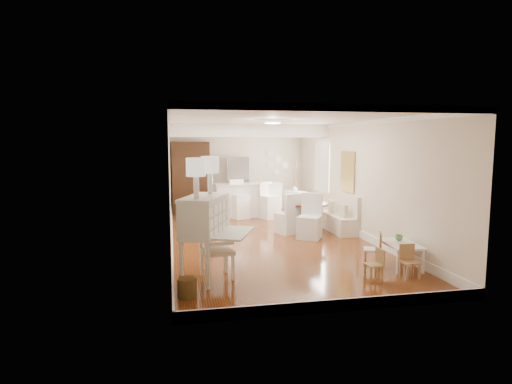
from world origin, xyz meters
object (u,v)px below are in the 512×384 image
object	(u,v)px
gustavian_armchair	(217,250)
sideboard	(295,203)
kids_table	(400,255)
kids_chair_b	(373,249)
pantry_cabinet	(191,178)
wicker_basket	(187,288)
kids_chair_c	(410,262)
kids_chair_a	(374,264)
bar_stool_right	(269,201)
dining_table	(307,217)
breakfast_counter	(248,200)
bar_stool_left	(240,199)
fridge	(249,184)
slip_chair_near	(310,216)
slip_chair_far	(287,213)
secretary_bureau	(204,238)

from	to	relation	value
gustavian_armchair	sideboard	xyz separation A→B (m)	(3.11, 5.91, -0.11)
kids_table	kids_chair_b	size ratio (longest dim) A/B	1.40
gustavian_armchair	pantry_cabinet	world-z (taller)	pantry_cabinet
wicker_basket	kids_table	distance (m)	4.00
kids_chair_b	kids_chair_c	size ratio (longest dim) A/B	1.13
kids_chair_a	bar_stool_right	world-z (taller)	bar_stool_right
dining_table	breakfast_counter	world-z (taller)	breakfast_counter
kids_chair_c	breakfast_counter	distance (m)	6.67
dining_table	bar_stool_left	xyz separation A→B (m)	(-1.41, 2.17, 0.21)
gustavian_armchair	pantry_cabinet	bearing A→B (deg)	-6.80
bar_stool_left	fridge	bearing A→B (deg)	47.54
slip_chair_near	sideboard	distance (m)	3.43
bar_stool_left	fridge	distance (m)	1.47
gustavian_armchair	fridge	distance (m)	7.10
gustavian_armchair	dining_table	world-z (taller)	gustavian_armchair
breakfast_counter	pantry_cabinet	bearing A→B (deg)	147.57
kids_table	bar_stool_left	bearing A→B (deg)	110.82
pantry_cabinet	fridge	distance (m)	1.92
bar_stool_right	slip_chair_far	bearing A→B (deg)	-114.77
secretary_bureau	kids_chair_c	distance (m)	3.51
secretary_bureau	bar_stool_left	xyz separation A→B (m)	(1.49, 5.50, -0.12)
bar_stool_right	wicker_basket	bearing A→B (deg)	-137.94
gustavian_armchair	sideboard	bearing A→B (deg)	-35.48
kids_chair_c	bar_stool_left	distance (m)	6.48
bar_stool_right	breakfast_counter	bearing A→B (deg)	114.06
kids_chair_c	breakfast_counter	size ratio (longest dim) A/B	0.28
gustavian_armchair	wicker_basket	size ratio (longest dim) A/B	3.36
gustavian_armchair	sideboard	size ratio (longest dim) A/B	1.23
bar_stool_right	kids_chair_a	bearing A→B (deg)	-110.24
secretary_bureau	wicker_basket	distance (m)	1.05
kids_chair_c	pantry_cabinet	world-z (taller)	pantry_cabinet
kids_table	slip_chair_far	size ratio (longest dim) A/B	0.89
breakfast_counter	kids_chair_a	bearing A→B (deg)	-81.39
wicker_basket	kids_table	bearing A→B (deg)	11.04
secretary_bureau	wicker_basket	bearing A→B (deg)	-88.74
kids_chair_c	breakfast_counter	xyz separation A→B (m)	(-1.62, 6.47, 0.22)
slip_chair_near	bar_stool_left	distance (m)	3.22
secretary_bureau	dining_table	bearing A→B (deg)	72.10
secretary_bureau	kids_chair_c	world-z (taller)	secretary_bureau
wicker_basket	sideboard	xyz separation A→B (m)	(3.65, 6.71, 0.23)
kids_chair_c	slip_chair_far	bearing A→B (deg)	106.54
kids_chair_b	breakfast_counter	distance (m)	5.84
kids_chair_b	bar_stool_right	distance (m)	5.26
fridge	sideboard	xyz separation A→B (m)	(1.32, -0.95, -0.53)
bar_stool_right	fridge	world-z (taller)	fridge
secretary_bureau	dining_table	xyz separation A→B (m)	(2.89, 3.33, -0.34)
kids_chair_a	kids_chair_b	xyz separation A→B (m)	(0.35, 0.75, 0.06)
wicker_basket	kids_chair_b	distance (m)	3.58
dining_table	bar_stool_left	bearing A→B (deg)	122.91
kids_table	bar_stool_right	size ratio (longest dim) A/B	0.83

